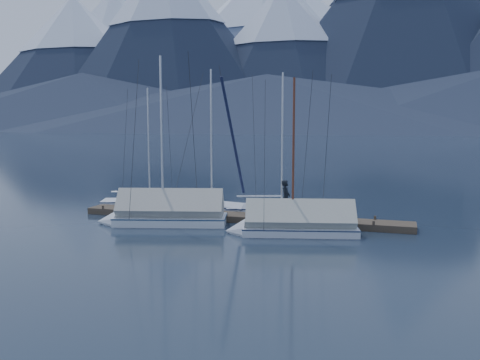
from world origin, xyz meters
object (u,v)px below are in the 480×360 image
(person, at_px, (286,198))
(sailboat_covered_far, at_px, (161,215))
(sailboat_open_right, at_px, (290,210))
(sailboat_open_left, at_px, (157,203))
(sailboat_open_mid, at_px, (219,208))
(sailboat_covered_near, at_px, (290,225))

(person, bearing_deg, sailboat_covered_far, 114.63)
(sailboat_covered_far, relative_size, person, 4.96)
(sailboat_open_right, bearing_deg, sailboat_open_left, -179.32)
(sailboat_open_left, xyz_separation_m, sailboat_open_mid, (4.38, -0.59, 0.02))
(sailboat_open_left, relative_size, sailboat_covered_far, 0.86)
(sailboat_covered_far, bearing_deg, sailboat_open_mid, 71.22)
(sailboat_open_mid, distance_m, sailboat_covered_far, 4.84)
(sailboat_open_mid, relative_size, person, 4.82)
(sailboat_open_right, xyz_separation_m, person, (0.37, -2.84, 1.14))
(sailboat_open_mid, height_order, sailboat_covered_far, sailboat_covered_far)
(sailboat_open_right, relative_size, person, 4.66)
(sailboat_open_left, distance_m, sailboat_covered_near, 11.12)
(sailboat_open_right, bearing_deg, person, -82.56)
(sailboat_open_mid, xyz_separation_m, sailboat_open_right, (4.16, 0.69, -0.01))
(sailboat_covered_near, bearing_deg, sailboat_covered_far, 177.90)
(sailboat_open_left, relative_size, person, 4.25)
(sailboat_open_mid, bearing_deg, sailboat_open_right, 9.42)
(sailboat_open_mid, relative_size, sailboat_covered_near, 1.13)
(sailboat_covered_near, relative_size, sailboat_covered_far, 0.86)
(sailboat_open_left, distance_m, sailboat_open_mid, 4.42)
(sailboat_open_left, height_order, sailboat_open_mid, sailboat_open_mid)
(sailboat_open_left, distance_m, sailboat_open_right, 8.54)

